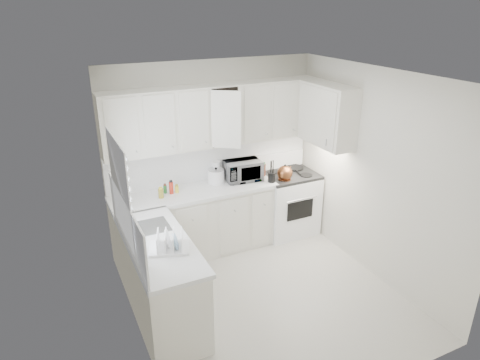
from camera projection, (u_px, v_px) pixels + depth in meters
floor at (265, 296)px, 5.18m from camera, size 3.20×3.20×0.00m
ceiling at (271, 77)px, 4.18m from camera, size 3.20×3.20×0.00m
wall_back at (212, 155)px, 6.01m from camera, size 3.00×0.00×3.00m
wall_front at (367, 276)px, 3.34m from camera, size 3.00×0.00×3.00m
wall_left at (130, 226)px, 4.08m from camera, size 0.00×3.20×3.20m
wall_right at (375, 176)px, 5.28m from camera, size 0.00×3.20×3.20m
window_blinds at (121, 189)px, 4.29m from camera, size 0.06×0.96×1.06m
lower_cabinets_back at (196, 223)px, 5.93m from camera, size 2.22×0.60×0.90m
lower_cabinets_left at (161, 281)px, 4.69m from camera, size 0.60×1.60×0.90m
countertop_back at (195, 192)px, 5.74m from camera, size 2.24×0.64×0.05m
countertop_left at (159, 244)px, 4.51m from camera, size 0.64×1.62×0.05m
backsplash_back at (213, 160)px, 6.03m from camera, size 2.98×0.02×0.55m
backsplash_left at (127, 224)px, 4.28m from camera, size 0.02×1.60×0.55m
upper_cabinets_back at (217, 144)px, 5.80m from camera, size 3.00×0.33×0.80m
upper_cabinets_right at (325, 144)px, 5.82m from camera, size 0.33×0.90×0.80m
sink at (149, 217)px, 4.75m from camera, size 0.42×0.38×0.30m
stove at (288, 195)px, 6.42m from camera, size 0.79×0.65×1.21m
tea_kettle at (285, 172)px, 6.04m from camera, size 0.34×0.31×0.25m
frying_pan at (294, 167)px, 6.49m from camera, size 0.39×0.53×0.04m
microwave at (243, 168)px, 6.01m from camera, size 0.52×0.31×0.34m
rice_cooker at (216, 175)px, 5.94m from camera, size 0.26×0.26×0.23m
paper_towel at (216, 170)px, 6.04m from camera, size 0.12×0.12×0.27m
utensil_crock at (272, 171)px, 5.94m from camera, size 0.13×0.13×0.33m
dish_rack at (169, 240)px, 4.32m from camera, size 0.47×0.41×0.22m
spice_left_0 at (158, 188)px, 5.63m from camera, size 0.06×0.06×0.13m
spice_left_1 at (165, 190)px, 5.59m from camera, size 0.06×0.06×0.13m
spice_left_2 at (169, 186)px, 5.69m from camera, size 0.06×0.06×0.13m
spice_left_3 at (177, 188)px, 5.65m from camera, size 0.06×0.06×0.13m
sauce_right_0 at (253, 168)px, 6.22m from camera, size 0.06×0.06×0.19m
sauce_right_1 at (259, 169)px, 6.20m from camera, size 0.06×0.06×0.19m
sauce_right_2 at (260, 167)px, 6.27m from camera, size 0.06×0.06×0.19m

